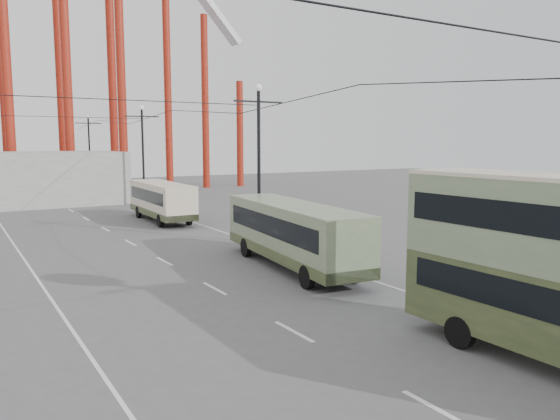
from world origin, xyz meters
TOP-DOWN VIEW (x-y plane):
  - ground at (0.00, 0.00)m, footprint 160.00×160.00m
  - road_markings at (-0.86, 19.70)m, footprint 12.52×120.00m
  - lamp_post_mid at (5.60, 18.00)m, footprint 3.20×0.44m
  - lamp_post_far at (5.60, 40.00)m, footprint 3.20×0.44m
  - lamp_post_distant at (5.60, 62.00)m, footprint 3.20×0.44m
  - single_decker_green at (3.77, 11.48)m, footprint 3.80×11.11m
  - single_decker_cream at (3.66, 29.67)m, footprint 2.66×9.41m
  - pedestrian at (2.48, 8.51)m, footprint 0.86×0.81m

SIDE VIEW (x-z plane):
  - ground at x=0.00m, z-range 0.00..0.00m
  - road_markings at x=-0.86m, z-range 0.00..0.01m
  - pedestrian at x=2.48m, z-range 0.00..1.97m
  - single_decker_cream at x=3.66m, z-range 0.18..3.09m
  - single_decker_green at x=3.77m, z-range 0.20..3.28m
  - lamp_post_mid at x=5.60m, z-range 0.02..9.34m
  - lamp_post_far at x=5.60m, z-range 0.02..9.34m
  - lamp_post_distant at x=5.60m, z-range 0.02..9.34m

